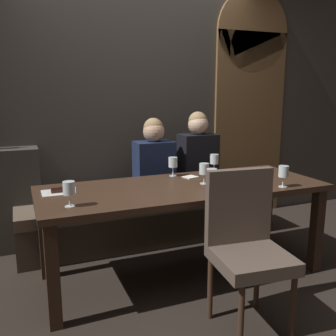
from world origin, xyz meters
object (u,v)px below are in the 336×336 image
wine_glass_center_back (204,169)px  diner_redhead (154,161)px  chair_near_side (246,239)px  wine_glass_near_left (173,163)px  dining_table (183,196)px  dessert_plate (56,192)px  wine_glass_center_front (69,189)px  wine_glass_end_right (284,172)px  wine_glass_end_left (214,160)px  diner_bearded (198,155)px  wine_glass_far_right (212,175)px  fork_on_table (75,190)px  banquette_bench (153,220)px

wine_glass_center_back → diner_redhead: bearing=101.9°
chair_near_side → wine_glass_near_left: (-0.06, 1.04, 0.30)m
wine_glass_near_left → wine_glass_center_back: bearing=-70.3°
dining_table → diner_redhead: bearing=88.9°
dessert_plate → wine_glass_center_back: bearing=-7.5°
wine_glass_center_front → dessert_plate: (-0.05, 0.35, -0.10)m
wine_glass_end_right → wine_glass_end_left: (-0.24, 0.65, 0.00)m
diner_bearded → wine_glass_far_right: bearing=-110.6°
wine_glass_far_right → fork_on_table: wine_glass_far_right is taller
banquette_bench → wine_glass_center_front: bearing=-134.0°
wine_glass_end_left → diner_redhead: bearing=137.6°
wine_glass_end_right → wine_glass_center_back: (-0.51, 0.31, 0.00)m
wine_glass_center_back → fork_on_table: wine_glass_center_back is taller
chair_near_side → wine_glass_near_left: size_ratio=5.98×
banquette_bench → wine_glass_near_left: wine_glass_near_left is taller
chair_near_side → wine_glass_far_right: chair_near_side is taller
wine_glass_near_left → fork_on_table: wine_glass_near_left is taller
diner_bearded → wine_glass_end_right: diner_bearded is taller
diner_redhead → wine_glass_far_right: 0.94m
diner_redhead → fork_on_table: 0.99m
wine_glass_end_left → wine_glass_far_right: size_ratio=1.00×
fork_on_table → wine_glass_end_left: bearing=14.7°
wine_glass_end_right → wine_glass_far_right: 0.57m
diner_bearded → wine_glass_center_front: bearing=-145.4°
chair_near_side → diner_bearded: (0.38, 1.44, 0.27)m
wine_glass_near_left → wine_glass_end_left: size_ratio=1.00×
chair_near_side → dessert_plate: size_ratio=5.16×
wine_glass_center_back → fork_on_table: (-0.97, 0.17, -0.11)m
diner_redhead → wine_glass_near_left: (0.03, -0.39, 0.05)m
diner_redhead → fork_on_table: size_ratio=4.47×
wine_glass_far_right → diner_bearded: bearing=69.4°
chair_near_side → dessert_plate: chair_near_side is taller
dining_table → wine_glass_center_back: size_ratio=13.41×
wine_glass_near_left → wine_glass_far_right: 0.55m
wine_glass_far_right → dessert_plate: 1.13m
dining_table → banquette_bench: (0.00, 0.70, -0.42)m
chair_near_side → wine_glass_center_back: (0.07, 0.70, 0.30)m
wine_glass_center_front → wine_glass_end_right: 1.57m
dessert_plate → wine_glass_end_left: bearing=7.8°
chair_near_side → wine_glass_near_left: bearing=93.0°
wine_glass_near_left → fork_on_table: bearing=-168.9°
wine_glass_center_back → wine_glass_center_front: bearing=-169.0°
wine_glass_far_right → wine_glass_end_right: bearing=-10.8°
chair_near_side → wine_glass_near_left: 1.09m
wine_glass_near_left → wine_glass_center_back: same height
diner_redhead → wine_glass_far_right: (0.11, -0.93, 0.05)m
chair_near_side → fork_on_table: chair_near_side is taller
diner_redhead → dessert_plate: (-0.95, -0.58, -0.05)m
wine_glass_center_front → fork_on_table: 0.40m
wine_glass_end_left → wine_glass_far_right: bearing=-120.5°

